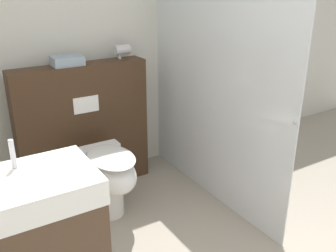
# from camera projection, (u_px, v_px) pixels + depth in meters

# --- Properties ---
(wall_back) EXTENTS (8.00, 0.06, 2.50)m
(wall_back) POSITION_uv_depth(u_px,v_px,m) (83.00, 48.00, 3.35)
(wall_back) COLOR silver
(wall_back) RESTS_ON ground_plane
(partition_panel) EXTENTS (1.17, 0.23, 1.16)m
(partition_panel) POSITION_uv_depth(u_px,v_px,m) (84.00, 128.00, 3.35)
(partition_panel) COLOR #3D2819
(partition_panel) RESTS_ON ground_plane
(shower_glass) EXTENTS (0.04, 1.78, 2.02)m
(shower_glass) POSITION_uv_depth(u_px,v_px,m) (213.00, 86.00, 3.08)
(shower_glass) COLOR silver
(shower_glass) RESTS_ON ground_plane
(toilet) EXTENTS (0.37, 0.61, 0.57)m
(toilet) POSITION_uv_depth(u_px,v_px,m) (110.00, 176.00, 2.96)
(toilet) COLOR white
(toilet) RESTS_ON ground_plane
(hair_drier) EXTENTS (0.17, 0.09, 0.12)m
(hair_drier) POSITION_uv_depth(u_px,v_px,m) (123.00, 50.00, 3.34)
(hair_drier) COLOR #B7B7BC
(hair_drier) RESTS_ON partition_panel
(folded_towel) EXTENTS (0.25, 0.18, 0.08)m
(folded_towel) POSITION_uv_depth(u_px,v_px,m) (67.00, 61.00, 3.09)
(folded_towel) COLOR #8C9EAD
(folded_towel) RESTS_ON partition_panel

